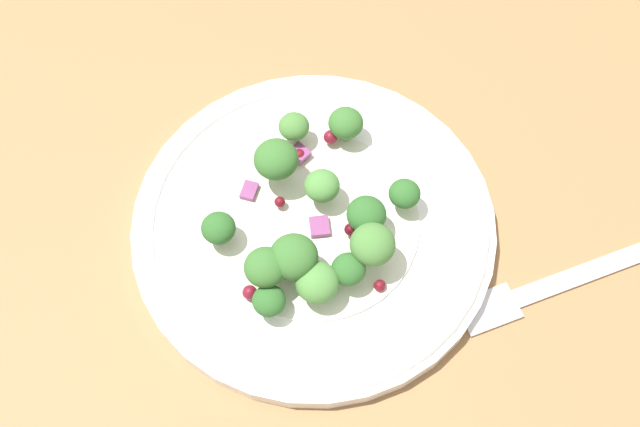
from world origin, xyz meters
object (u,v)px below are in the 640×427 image
broccoli_floret_1 (218,228)px  broccoli_floret_2 (265,268)px  fork (579,275)px  broccoli_floret_0 (348,124)px  plate (320,227)px

broccoli_floret_1 → broccoli_floret_2: 4.21cm
fork → broccoli_floret_0: bearing=-105.4°
plate → fork: (-2.11, 16.46, -0.61)cm
plate → broccoli_floret_2: broccoli_floret_2 is taller
broccoli_floret_0 → broccoli_floret_1: (9.73, -5.28, -0.03)cm
broccoli_floret_0 → broccoli_floret_2: bearing=-7.5°
broccoli_floret_0 → broccoli_floret_2: broccoli_floret_2 is taller
plate → broccoli_floret_2: size_ratio=9.03×
broccoli_floret_2 → fork: size_ratio=0.17×
plate → broccoli_floret_0: size_ratio=9.92×
plate → broccoli_floret_0: bearing=-177.7°
broccoli_floret_2 → broccoli_floret_1: bearing=-115.8°
broccoli_floret_0 → fork: broccoli_floret_0 is taller
plate → broccoli_floret_2: 5.79cm
broccoli_floret_1 → fork: (-5.12, 22.01, -2.65)cm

